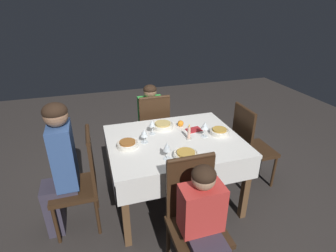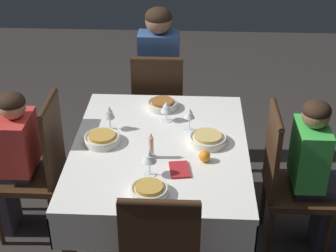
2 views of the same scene
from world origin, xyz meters
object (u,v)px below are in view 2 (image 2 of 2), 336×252
at_px(wine_glass_east, 166,107).
at_px(wine_glass_north, 109,113).
at_px(chair_north, 39,164).
at_px(person_child_red, 11,158).
at_px(bowl_west, 149,190).
at_px(wine_glass_south, 190,114).
at_px(person_adult_denim, 159,75).
at_px(napkin_red_folded, 180,170).
at_px(dining_table, 160,158).
at_px(bowl_east, 162,104).
at_px(wine_glass_west, 149,157).
at_px(orange_fruit, 205,156).
at_px(chair_east, 158,107).
at_px(person_child_green, 317,171).
at_px(candle_centerpiece, 151,149).
at_px(chair_south, 288,178).
at_px(bowl_south, 208,139).
at_px(bowl_north, 102,139).

relative_size(wine_glass_east, wine_glass_north, 0.85).
xyz_separation_m(chair_north, wine_glass_east, (0.20, -0.79, 0.32)).
distance_m(person_child_red, bowl_west, 1.09).
bearing_deg(wine_glass_north, wine_glass_south, -88.83).
distance_m(person_adult_denim, wine_glass_east, 0.78).
bearing_deg(person_adult_denim, napkin_red_folded, 98.39).
bearing_deg(dining_table, bowl_east, 1.49).
bearing_deg(person_adult_denim, bowl_west, 91.76).
xyz_separation_m(person_child_red, wine_glass_north, (0.08, -0.62, 0.30)).
xyz_separation_m(wine_glass_west, orange_fruit, (0.14, -0.29, -0.08)).
bearing_deg(bowl_east, wine_glass_west, 178.17).
xyz_separation_m(person_adult_denim, bowl_west, (-1.52, -0.05, 0.06)).
height_order(person_child_red, orange_fruit, person_child_red).
height_order(chair_east, person_child_green, person_child_green).
bearing_deg(candle_centerpiece, chair_south, -78.81).
bearing_deg(chair_north, napkin_red_folded, 68.75).
xyz_separation_m(bowl_east, wine_glass_west, (-0.75, 0.02, 0.09)).
bearing_deg(orange_fruit, chair_east, 17.25).
bearing_deg(wine_glass_north, wine_glass_east, -70.16).
relative_size(chair_north, person_child_red, 0.95).
bearing_deg(bowl_west, wine_glass_south, -16.49).
bearing_deg(orange_fruit, person_child_red, 78.26).
xyz_separation_m(person_child_red, wine_glass_east, (0.20, -0.96, 0.28)).
height_order(wine_glass_south, wine_glass_north, wine_glass_north).
distance_m(chair_south, wine_glass_south, 0.71).
bearing_deg(wine_glass_south, bowl_south, -142.02).
bearing_deg(wine_glass_west, dining_table, -6.87).
height_order(person_child_green, candle_centerpiece, person_child_green).
xyz_separation_m(bowl_north, bowl_west, (-0.48, -0.32, 0.00)).
height_order(person_adult_denim, wine_glass_south, person_adult_denim).
distance_m(bowl_south, bowl_north, 0.62).
height_order(dining_table, person_child_green, person_child_green).
xyz_separation_m(bowl_south, orange_fruit, (-0.19, 0.02, 0.00)).
relative_size(person_adult_denim, wine_glass_north, 7.75).
height_order(chair_east, candle_centerpiece, chair_east).
height_order(bowl_east, bowl_west, same).
height_order(chair_south, wine_glass_north, chair_south).
bearing_deg(chair_north, bowl_north, 78.99).
distance_m(dining_table, candle_centerpiece, 0.20).
bearing_deg(napkin_red_folded, bowl_south, -28.31).
relative_size(chair_south, orange_fruit, 14.85).
xyz_separation_m(chair_east, person_adult_denim, (0.15, 0.00, 0.19)).
bearing_deg(wine_glass_west, napkin_red_folded, -73.76).
bearing_deg(chair_east, wine_glass_east, 98.74).
distance_m(person_child_red, candle_centerpiece, 0.96).
distance_m(bowl_west, candle_centerpiece, 0.34).
bearing_deg(person_child_red, person_adult_denim, 137.79).
distance_m(bowl_north, napkin_red_folded, 0.53).
bearing_deg(chair_north, candle_centerpiece, 72.68).
bearing_deg(dining_table, orange_fruit, -121.12).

